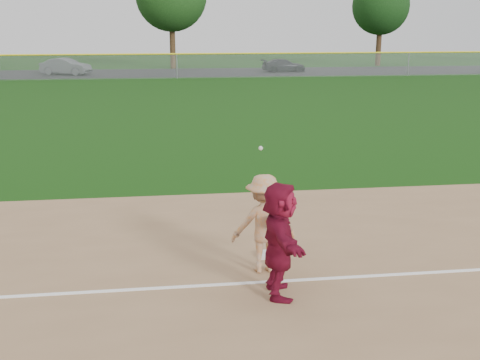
{
  "coord_description": "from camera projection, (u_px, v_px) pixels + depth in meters",
  "views": [
    {
      "loc": [
        -1.63,
        -10.47,
        4.47
      ],
      "look_at": [
        0.0,
        1.5,
        1.3
      ],
      "focal_mm": 45.0,
      "sensor_mm": 36.0,
      "label": 1
    }
  ],
  "objects": [
    {
      "name": "car_right",
      "position": [
        284.0,
        65.0,
        56.2
      ],
      "size": [
        4.23,
        1.99,
        1.19
      ],
      "primitive_type": "imported",
      "rotation": [
        0.0,
        0.0,
        1.65
      ],
      "color": "black",
      "rests_on": "parking_asphalt"
    },
    {
      "name": "first_base",
      "position": [
        268.0,
        254.0,
        11.81
      ],
      "size": [
        0.36,
        0.36,
        0.08
      ],
      "primitive_type": "cube",
      "rotation": [
        0.0,
        0.0,
        0.03
      ],
      "color": "silver",
      "rests_on": "infield_dirt"
    },
    {
      "name": "parking_asphalt",
      "position": [
        175.0,
        73.0,
        55.47
      ],
      "size": [
        120.0,
        10.0,
        0.01
      ],
      "primitive_type": "cube",
      "color": "black",
      "rests_on": "ground"
    },
    {
      "name": "first_base_play",
      "position": [
        264.0,
        223.0,
        10.92
      ],
      "size": [
        1.21,
        0.73,
        2.29
      ],
      "color": "#9C9C9F",
      "rests_on": "infield_dirt"
    },
    {
      "name": "base_runner",
      "position": [
        280.0,
        240.0,
        9.9
      ],
      "size": [
        0.69,
        1.86,
        1.97
      ],
      "primitive_type": "imported",
      "rotation": [
        0.0,
        0.0,
        1.51
      ],
      "color": "maroon",
      "rests_on": "infield_dirt"
    },
    {
      "name": "foul_line",
      "position": [
        258.0,
        282.0,
        10.61
      ],
      "size": [
        60.0,
        0.1,
        0.01
      ],
      "primitive_type": "cube",
      "color": "white",
      "rests_on": "infield_dirt"
    },
    {
      "name": "outfield_fence",
      "position": [
        177.0,
        54.0,
        49.23
      ],
      "size": [
        110.0,
        0.12,
        110.0
      ],
      "color": "#999EA0",
      "rests_on": "ground"
    },
    {
      "name": "tree_3",
      "position": [
        381.0,
        6.0,
        63.31
      ],
      "size": [
        6.0,
        6.0,
        9.19
      ],
      "color": "#382414",
      "rests_on": "ground"
    },
    {
      "name": "car_mid",
      "position": [
        66.0,
        67.0,
        52.9
      ],
      "size": [
        4.66,
        2.97,
        1.45
      ],
      "primitive_type": "imported",
      "rotation": [
        0.0,
        0.0,
        1.22
      ],
      "color": "#55575C",
      "rests_on": "parking_asphalt"
    },
    {
      "name": "ground",
      "position": [
        251.0,
        266.0,
        11.39
      ],
      "size": [
        160.0,
        160.0,
        0.0
      ],
      "primitive_type": "plane",
      "color": "#123B0B",
      "rests_on": "ground"
    }
  ]
}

